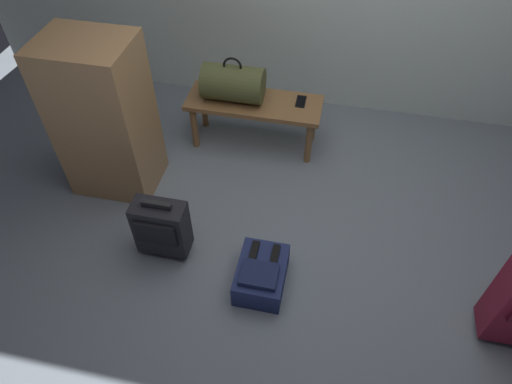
{
  "coord_description": "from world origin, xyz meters",
  "views": [
    {
      "loc": [
        0.05,
        -1.77,
        2.38
      ],
      "look_at": [
        -0.35,
        0.16,
        0.25
      ],
      "focal_mm": 31.72,
      "sensor_mm": 36.0,
      "label": 1
    }
  ],
  "objects_px": {
    "cell_phone": "(301,101)",
    "suitcase_small_charcoal": "(161,227)",
    "side_cabinet": "(104,119)",
    "backpack_navy": "(261,274)",
    "bench": "(254,108)",
    "duffel_bag_olive": "(233,83)"
  },
  "relations": [
    {
      "from": "backpack_navy",
      "to": "bench",
      "type": "bearing_deg",
      "value": 103.88
    },
    {
      "from": "side_cabinet",
      "to": "bench",
      "type": "bearing_deg",
      "value": 34.71
    },
    {
      "from": "backpack_navy",
      "to": "side_cabinet",
      "type": "distance_m",
      "value": 1.42
    },
    {
      "from": "cell_phone",
      "to": "side_cabinet",
      "type": "bearing_deg",
      "value": -151.31
    },
    {
      "from": "duffel_bag_olive",
      "to": "backpack_navy",
      "type": "height_order",
      "value": "duffel_bag_olive"
    },
    {
      "from": "suitcase_small_charcoal",
      "to": "side_cabinet",
      "type": "relative_size",
      "value": 0.42
    },
    {
      "from": "duffel_bag_olive",
      "to": "side_cabinet",
      "type": "xyz_separation_m",
      "value": [
        -0.71,
        -0.6,
        0.02
      ]
    },
    {
      "from": "side_cabinet",
      "to": "duffel_bag_olive",
      "type": "bearing_deg",
      "value": 40.11
    },
    {
      "from": "side_cabinet",
      "to": "suitcase_small_charcoal",
      "type": "bearing_deg",
      "value": -45.47
    },
    {
      "from": "duffel_bag_olive",
      "to": "suitcase_small_charcoal",
      "type": "distance_m",
      "value": 1.2
    },
    {
      "from": "bench",
      "to": "side_cabinet",
      "type": "bearing_deg",
      "value": -145.29
    },
    {
      "from": "suitcase_small_charcoal",
      "to": "side_cabinet",
      "type": "height_order",
      "value": "side_cabinet"
    },
    {
      "from": "duffel_bag_olive",
      "to": "cell_phone",
      "type": "height_order",
      "value": "duffel_bag_olive"
    },
    {
      "from": "duffel_bag_olive",
      "to": "side_cabinet",
      "type": "height_order",
      "value": "side_cabinet"
    },
    {
      "from": "bench",
      "to": "cell_phone",
      "type": "height_order",
      "value": "cell_phone"
    },
    {
      "from": "duffel_bag_olive",
      "to": "side_cabinet",
      "type": "distance_m",
      "value": 0.93
    },
    {
      "from": "side_cabinet",
      "to": "backpack_navy",
      "type": "bearing_deg",
      "value": -29.22
    },
    {
      "from": "cell_phone",
      "to": "suitcase_small_charcoal",
      "type": "xyz_separation_m",
      "value": [
        -0.67,
        -1.21,
        -0.16
      ]
    },
    {
      "from": "bench",
      "to": "side_cabinet",
      "type": "height_order",
      "value": "side_cabinet"
    },
    {
      "from": "duffel_bag_olive",
      "to": "cell_phone",
      "type": "distance_m",
      "value": 0.51
    },
    {
      "from": "duffel_bag_olive",
      "to": "side_cabinet",
      "type": "relative_size",
      "value": 0.4
    },
    {
      "from": "duffel_bag_olive",
      "to": "suitcase_small_charcoal",
      "type": "bearing_deg",
      "value": -98.55
    }
  ]
}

